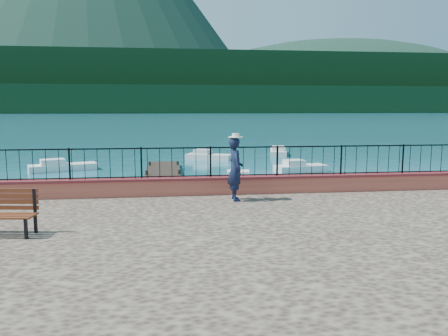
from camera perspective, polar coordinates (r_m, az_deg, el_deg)
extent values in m
plane|color=#19596B|center=(11.09, 1.72, -13.30)|extent=(2000.00, 2000.00, 0.00)
cube|color=#C66347|center=(14.23, -0.55, -2.28)|extent=(28.00, 0.46, 0.58)
cube|color=black|center=(14.11, -0.55, 0.77)|extent=(27.00, 0.05, 0.95)
cube|color=#2D231C|center=(22.55, -8.05, -2.00)|extent=(2.00, 16.00, 0.30)
cube|color=black|center=(310.25, -6.94, 8.83)|extent=(900.00, 60.00, 18.00)
cube|color=black|center=(370.65, -7.02, 10.69)|extent=(900.00, 120.00, 44.00)
ellipsoid|color=#142D23|center=(611.77, 14.20, 7.35)|extent=(448.00, 384.00, 180.00)
imported|color=black|center=(13.20, 1.51, -0.14)|extent=(0.51, 0.73, 1.92)
cylinder|color=white|center=(13.10, 1.53, 4.28)|extent=(0.44, 0.44, 0.12)
cube|color=silver|center=(19.20, -20.11, -3.40)|extent=(4.20, 3.55, 0.80)
cube|color=silver|center=(22.49, 3.10, -1.31)|extent=(3.41, 1.84, 0.80)
cube|color=silver|center=(27.68, 10.02, 0.33)|extent=(3.43, 1.88, 0.80)
cube|color=white|center=(29.60, -20.28, 0.44)|extent=(4.28, 2.66, 0.80)
cube|color=silver|center=(33.62, -1.98, 1.78)|extent=(3.70, 2.56, 0.80)
cube|color=silver|center=(37.47, 7.08, 2.36)|extent=(2.21, 4.34, 0.80)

